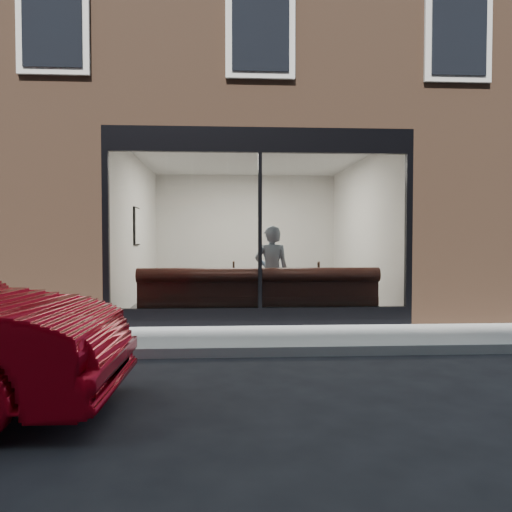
{
  "coord_description": "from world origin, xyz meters",
  "views": [
    {
      "loc": [
        -0.54,
        -5.99,
        1.42
      ],
      "look_at": [
        -0.04,
        2.4,
        1.13
      ],
      "focal_mm": 35.0,
      "sensor_mm": 36.0,
      "label": 1
    }
  ],
  "objects": [
    {
      "name": "storefront_mullion",
      "position": [
        0.0,
        2.05,
        1.55
      ],
      "size": [
        0.06,
        0.1,
        2.5
      ],
      "primitive_type": "cube",
      "color": "black",
      "rests_on": "storefront_kick"
    },
    {
      "name": "ground",
      "position": [
        0.0,
        0.0,
        0.0
      ],
      "size": [
        120.0,
        120.0,
        0.0
      ],
      "primitive_type": "plane",
      "color": "black",
      "rests_on": "ground"
    },
    {
      "name": "cafe_wall_left",
      "position": [
        -2.49,
        5.0,
        1.6
      ],
      "size": [
        0.0,
        6.0,
        6.0
      ],
      "primitive_type": "plane",
      "rotation": [
        1.57,
        0.0,
        1.57
      ],
      "color": "silver",
      "rests_on": "ground"
    },
    {
      "name": "cafe_wall_back",
      "position": [
        0.0,
        7.99,
        1.6
      ],
      "size": [
        5.0,
        0.0,
        5.0
      ],
      "primitive_type": "plane",
      "rotation": [
        1.57,
        0.0,
        0.0
      ],
      "color": "silver",
      "rests_on": "ground"
    },
    {
      "name": "sidewalk_near",
      "position": [
        0.0,
        1.0,
        0.01
      ],
      "size": [
        40.0,
        2.0,
        0.01
      ],
      "primitive_type": "cube",
      "color": "gray",
      "rests_on": "ground"
    },
    {
      "name": "cafe_chair_right",
      "position": [
        1.12,
        3.94,
        0.24
      ],
      "size": [
        0.5,
        0.5,
        0.04
      ],
      "primitive_type": "cube",
      "rotation": [
        0.0,
        0.0,
        2.93
      ],
      "color": "black",
      "rests_on": "cafe_floor"
    },
    {
      "name": "cafe_table_left",
      "position": [
        -0.96,
        3.0,
        0.74
      ],
      "size": [
        0.71,
        0.71,
        0.04
      ],
      "primitive_type": "cube",
      "rotation": [
        0.0,
        0.0,
        0.25
      ],
      "color": "black",
      "rests_on": "cafe_floor"
    },
    {
      "name": "storefront_header",
      "position": [
        0.0,
        2.05,
        3.0
      ],
      "size": [
        5.0,
        0.1,
        0.4
      ],
      "primitive_type": "cube",
      "color": "black",
      "rests_on": "host_building_upper"
    },
    {
      "name": "person",
      "position": [
        0.25,
        2.74,
        0.82
      ],
      "size": [
        0.63,
        0.44,
        1.64
      ],
      "primitive_type": "imported",
      "rotation": [
        0.0,
        0.0,
        3.06
      ],
      "color": "#92AAC1",
      "rests_on": "cafe_floor"
    },
    {
      "name": "storefront_glass",
      "position": [
        0.0,
        2.02,
        1.55
      ],
      "size": [
        4.8,
        0.0,
        4.8
      ],
      "primitive_type": "plane",
      "rotation": [
        1.57,
        0.0,
        0.0
      ],
      "color": "white",
      "rests_on": "storefront_kick"
    },
    {
      "name": "host_building_backfill",
      "position": [
        0.0,
        11.0,
        1.6
      ],
      "size": [
        5.0,
        6.0,
        3.2
      ],
      "primitive_type": "cube",
      "color": "brown",
      "rests_on": "ground"
    },
    {
      "name": "cafe_floor",
      "position": [
        0.0,
        5.0,
        0.02
      ],
      "size": [
        6.0,
        6.0,
        0.0
      ],
      "primitive_type": "plane",
      "color": "#2D2D30",
      "rests_on": "ground"
    },
    {
      "name": "cafe_chair_left",
      "position": [
        -0.58,
        4.32,
        0.24
      ],
      "size": [
        0.48,
        0.48,
        0.04
      ],
      "primitive_type": "cube",
      "rotation": [
        0.0,
        0.0,
        3.13
      ],
      "color": "black",
      "rests_on": "cafe_floor"
    },
    {
      "name": "cafe_ceiling",
      "position": [
        0.0,
        5.0,
        3.19
      ],
      "size": [
        6.0,
        6.0,
        0.0
      ],
      "primitive_type": "plane",
      "rotation": [
        3.14,
        0.0,
        0.0
      ],
      "color": "white",
      "rests_on": "host_building_upper"
    },
    {
      "name": "host_building_pier_right",
      "position": [
        3.75,
        8.0,
        1.6
      ],
      "size": [
        2.5,
        12.0,
        3.2
      ],
      "primitive_type": "cube",
      "color": "brown",
      "rests_on": "ground"
    },
    {
      "name": "storefront_kick",
      "position": [
        0.0,
        2.05,
        0.15
      ],
      "size": [
        5.0,
        0.1,
        0.3
      ],
      "primitive_type": "cube",
      "color": "black",
      "rests_on": "ground"
    },
    {
      "name": "host_building_pier_left",
      "position": [
        -3.75,
        8.0,
        1.6
      ],
      "size": [
        2.5,
        12.0,
        3.2
      ],
      "primitive_type": "cube",
      "color": "brown",
      "rests_on": "ground"
    },
    {
      "name": "kerb_near",
      "position": [
        0.0,
        -0.05,
        0.06
      ],
      "size": [
        40.0,
        0.1,
        0.12
      ],
      "primitive_type": "cube",
      "color": "gray",
      "rests_on": "ground"
    },
    {
      "name": "cafe_table_right",
      "position": [
        0.82,
        3.0,
        0.74
      ],
      "size": [
        0.79,
        0.79,
        0.04
      ],
      "primitive_type": "cube",
      "rotation": [
        0.0,
        0.0,
        -0.18
      ],
      "color": "black",
      "rests_on": "cafe_floor"
    },
    {
      "name": "wall_poster",
      "position": [
        -2.45,
        4.87,
        1.69
      ],
      "size": [
        0.02,
        0.57,
        0.76
      ],
      "primitive_type": "cube",
      "color": "white",
      "rests_on": "cafe_wall_left"
    },
    {
      "name": "cafe_wall_right",
      "position": [
        2.49,
        5.0,
        1.6
      ],
      "size": [
        0.0,
        6.0,
        6.0
      ],
      "primitive_type": "plane",
      "rotation": [
        1.57,
        0.0,
        -1.57
      ],
      "color": "silver",
      "rests_on": "ground"
    },
    {
      "name": "banquette",
      "position": [
        0.0,
        2.45,
        0.23
      ],
      "size": [
        4.0,
        0.55,
        0.45
      ],
      "primitive_type": "cube",
      "color": "#3E1E16",
      "rests_on": "cafe_floor"
    }
  ]
}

